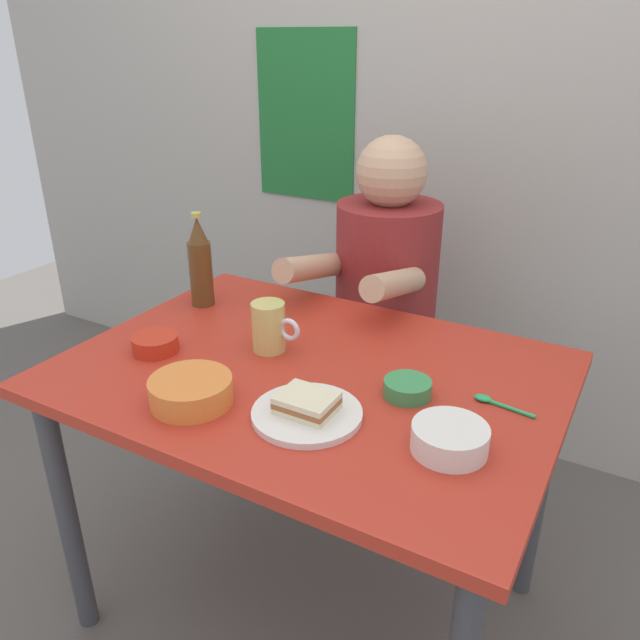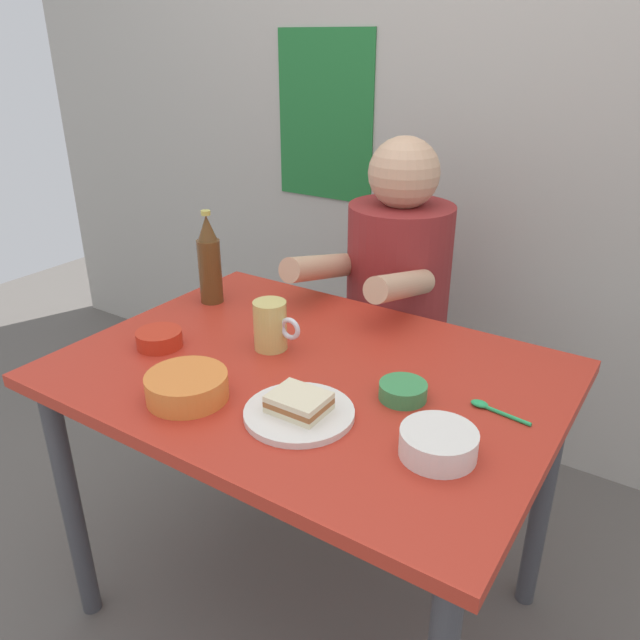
# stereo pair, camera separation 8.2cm
# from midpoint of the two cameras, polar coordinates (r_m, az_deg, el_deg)

# --- Properties ---
(ground_plane) EXTENTS (6.00, 6.00, 0.00)m
(ground_plane) POSITION_cam_midpoint_polar(r_m,az_deg,el_deg) (1.88, -2.20, -24.58)
(ground_plane) COLOR #59544F
(wall_back) EXTENTS (4.40, 0.09, 2.60)m
(wall_back) POSITION_cam_midpoint_polar(r_m,az_deg,el_deg) (2.19, 12.74, 20.82)
(wall_back) COLOR #ADA89E
(wall_back) RESTS_ON ground
(dining_table) EXTENTS (1.10, 0.80, 0.74)m
(dining_table) POSITION_cam_midpoint_polar(r_m,az_deg,el_deg) (1.45, -2.61, -7.68)
(dining_table) COLOR #B72D1E
(dining_table) RESTS_ON ground
(stool) EXTENTS (0.34, 0.34, 0.45)m
(stool) POSITION_cam_midpoint_polar(r_m,az_deg,el_deg) (2.12, 4.57, -5.94)
(stool) COLOR #4C4C51
(stool) RESTS_ON ground
(person_seated) EXTENTS (0.33, 0.56, 0.72)m
(person_seated) POSITION_cam_midpoint_polar(r_m,az_deg,el_deg) (1.93, 4.83, 4.61)
(person_seated) COLOR maroon
(person_seated) RESTS_ON stool
(plate_orange) EXTENTS (0.22, 0.22, 0.01)m
(plate_orange) POSITION_cam_midpoint_polar(r_m,az_deg,el_deg) (1.23, -3.13, -8.64)
(plate_orange) COLOR silver
(plate_orange) RESTS_ON dining_table
(sandwich) EXTENTS (0.11, 0.09, 0.04)m
(sandwich) POSITION_cam_midpoint_polar(r_m,az_deg,el_deg) (1.22, -3.16, -7.66)
(sandwich) COLOR beige
(sandwich) RESTS_ON plate_orange
(beer_mug) EXTENTS (0.13, 0.08, 0.12)m
(beer_mug) POSITION_cam_midpoint_polar(r_m,az_deg,el_deg) (1.47, -6.27, -0.65)
(beer_mug) COLOR #D1BC66
(beer_mug) RESTS_ON dining_table
(beer_bottle) EXTENTS (0.06, 0.06, 0.26)m
(beer_bottle) POSITION_cam_midpoint_polar(r_m,az_deg,el_deg) (1.74, -12.30, 5.04)
(beer_bottle) COLOR #593819
(beer_bottle) RESTS_ON dining_table
(soup_bowl_orange) EXTENTS (0.17, 0.17, 0.05)m
(soup_bowl_orange) POSITION_cam_midpoint_polar(r_m,az_deg,el_deg) (1.30, -13.58, -6.28)
(soup_bowl_orange) COLOR orange
(soup_bowl_orange) RESTS_ON dining_table
(rice_bowl_white) EXTENTS (0.14, 0.14, 0.05)m
(rice_bowl_white) POSITION_cam_midpoint_polar(r_m,az_deg,el_deg) (1.15, 9.83, -10.63)
(rice_bowl_white) COLOR silver
(rice_bowl_white) RESTS_ON dining_table
(dip_bowl_green) EXTENTS (0.10, 0.10, 0.03)m
(dip_bowl_green) POSITION_cam_midpoint_polar(r_m,az_deg,el_deg) (1.31, 6.33, -6.13)
(dip_bowl_green) COLOR #388C4C
(dip_bowl_green) RESTS_ON dining_table
(sauce_bowl_chili) EXTENTS (0.11, 0.11, 0.04)m
(sauce_bowl_chili) POSITION_cam_midpoint_polar(r_m,az_deg,el_deg) (1.53, -16.41, -2.03)
(sauce_bowl_chili) COLOR red
(sauce_bowl_chili) RESTS_ON dining_table
(spoon) EXTENTS (0.13, 0.03, 0.01)m
(spoon) POSITION_cam_midpoint_polar(r_m,az_deg,el_deg) (1.31, 13.92, -7.36)
(spoon) COLOR #26A559
(spoon) RESTS_ON dining_table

